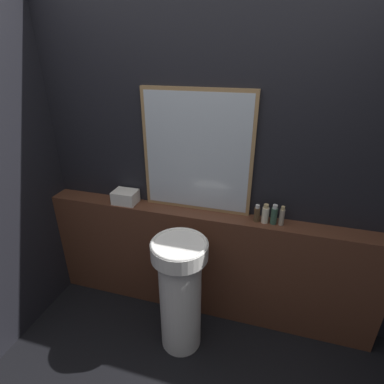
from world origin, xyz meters
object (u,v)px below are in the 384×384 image
object	(u,v)px
mirror	(197,153)
conditioner_bottle	(265,214)
shampoo_bottle	(257,214)
lotion_bottle	(274,215)
towel_stack	(125,197)
pedestal_sink	(180,291)
body_wash_bottle	(282,216)

from	to	relation	value
mirror	conditioner_bottle	size ratio (longest dim) A/B	6.25
shampoo_bottle	lotion_bottle	size ratio (longest dim) A/B	0.88
towel_stack	lotion_bottle	bearing A→B (deg)	0.00
pedestal_sink	shampoo_bottle	xyz separation A→B (m)	(0.46, 0.39, 0.50)
towel_stack	pedestal_sink	bearing A→B (deg)	-33.46
towel_stack	lotion_bottle	distance (m)	1.17
pedestal_sink	shampoo_bottle	size ratio (longest dim) A/B	7.01
pedestal_sink	mirror	bearing A→B (deg)	91.31
towel_stack	shampoo_bottle	distance (m)	1.05
towel_stack	body_wash_bottle	world-z (taller)	body_wash_bottle
conditioner_bottle	body_wash_bottle	world-z (taller)	same
mirror	conditioner_bottle	bearing A→B (deg)	-7.46
mirror	lotion_bottle	xyz separation A→B (m)	(0.59, -0.07, -0.38)
pedestal_sink	lotion_bottle	xyz separation A→B (m)	(0.58, 0.39, 0.51)
pedestal_sink	mirror	distance (m)	1.00
shampoo_bottle	lotion_bottle	distance (m)	0.12
pedestal_sink	conditioner_bottle	distance (m)	0.82
conditioner_bottle	lotion_bottle	xyz separation A→B (m)	(0.06, 0.00, 0.00)
mirror	lotion_bottle	bearing A→B (deg)	-6.70
shampoo_bottle	towel_stack	bearing A→B (deg)	180.00
pedestal_sink	conditioner_bottle	xyz separation A→B (m)	(0.52, 0.39, 0.50)
towel_stack	conditioner_bottle	bearing A→B (deg)	0.00
shampoo_bottle	body_wash_bottle	bearing A→B (deg)	0.00
pedestal_sink	mirror	world-z (taller)	mirror
towel_stack	conditioner_bottle	distance (m)	1.10
conditioner_bottle	lotion_bottle	size ratio (longest dim) A/B	0.96
conditioner_bottle	body_wash_bottle	bearing A→B (deg)	0.00
shampoo_bottle	lotion_bottle	xyz separation A→B (m)	(0.12, 0.00, 0.01)
shampoo_bottle	conditioner_bottle	size ratio (longest dim) A/B	0.91
conditioner_bottle	body_wash_bottle	size ratio (longest dim) A/B	0.99
pedestal_sink	conditioner_bottle	world-z (taller)	conditioner_bottle
mirror	towel_stack	bearing A→B (deg)	-173.15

